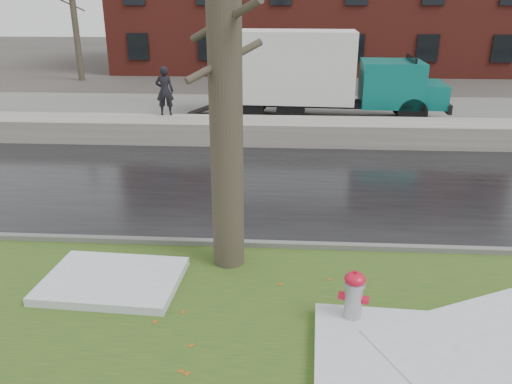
# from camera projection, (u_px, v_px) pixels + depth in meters

# --- Properties ---
(ground) EXTENTS (120.00, 120.00, 0.00)m
(ground) POSITION_uv_depth(u_px,v_px,m) (264.00, 275.00, 8.62)
(ground) COLOR #47423D
(ground) RESTS_ON ground
(verge) EXTENTS (60.00, 4.50, 0.04)m
(verge) POSITION_uv_depth(u_px,v_px,m) (260.00, 317.00, 7.45)
(verge) COLOR #294B19
(verge) RESTS_ON ground
(road) EXTENTS (60.00, 7.00, 0.03)m
(road) POSITION_uv_depth(u_px,v_px,m) (273.00, 185.00, 12.81)
(road) COLOR black
(road) RESTS_ON ground
(parking_lot) EXTENTS (60.00, 9.00, 0.03)m
(parking_lot) POSITION_uv_depth(u_px,v_px,m) (279.00, 115.00, 20.73)
(parking_lot) COLOR slate
(parking_lot) RESTS_ON ground
(curb) EXTENTS (60.00, 0.15, 0.14)m
(curb) POSITION_uv_depth(u_px,v_px,m) (267.00, 245.00, 9.53)
(curb) COLOR slate
(curb) RESTS_ON ground
(snowbank) EXTENTS (60.00, 1.60, 0.75)m
(snowbank) POSITION_uv_depth(u_px,v_px,m) (277.00, 131.00, 16.60)
(snowbank) COLOR #A19B93
(snowbank) RESTS_ON ground
(bg_tree_left) EXTENTS (1.40, 1.62, 6.50)m
(bg_tree_left) POSITION_uv_depth(u_px,v_px,m) (75.00, 22.00, 28.65)
(bg_tree_left) COLOR brown
(bg_tree_left) RESTS_ON ground
(bg_tree_center) EXTENTS (1.40, 1.62, 6.50)m
(bg_tree_center) POSITION_uv_depth(u_px,v_px,m) (191.00, 19.00, 32.01)
(bg_tree_center) COLOR brown
(bg_tree_center) RESTS_ON ground
(fire_hydrant) EXTENTS (0.45, 0.41, 0.90)m
(fire_hydrant) POSITION_uv_depth(u_px,v_px,m) (354.00, 297.00, 7.05)
(fire_hydrant) COLOR #A2A6AA
(fire_hydrant) RESTS_ON verge
(tree) EXTENTS (1.29, 1.46, 6.85)m
(tree) POSITION_uv_depth(u_px,v_px,m) (225.00, 66.00, 7.76)
(tree) COLOR brown
(tree) RESTS_ON verge
(box_truck) EXTENTS (10.25, 2.81, 3.40)m
(box_truck) POSITION_uv_depth(u_px,v_px,m) (313.00, 73.00, 19.42)
(box_truck) COLOR black
(box_truck) RESTS_ON ground
(worker) EXTENTS (0.65, 0.47, 1.65)m
(worker) POSITION_uv_depth(u_px,v_px,m) (165.00, 91.00, 16.96)
(worker) COLOR black
(worker) RESTS_ON snowbank
(snow_patch_near) EXTENTS (2.71, 2.14, 0.16)m
(snow_patch_near) POSITION_uv_depth(u_px,v_px,m) (416.00, 359.00, 6.42)
(snow_patch_near) COLOR silver
(snow_patch_near) RESTS_ON verge
(snow_patch_far) EXTENTS (2.28, 1.71, 0.14)m
(snow_patch_far) POSITION_uv_depth(u_px,v_px,m) (113.00, 280.00, 8.25)
(snow_patch_far) COLOR silver
(snow_patch_far) RESTS_ON verge
(snow_patch_side) EXTENTS (3.30, 2.84, 0.18)m
(snow_patch_side) POSITION_uv_depth(u_px,v_px,m) (487.00, 349.00, 6.58)
(snow_patch_side) COLOR silver
(snow_patch_side) RESTS_ON verge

